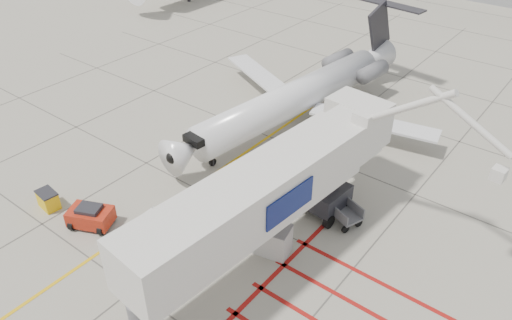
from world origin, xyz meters
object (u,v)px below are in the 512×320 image
Objects in this scene: jet_bridge at (252,209)px; regional_jet at (277,90)px; spill_bin at (48,200)px; pushback_tug at (90,216)px.

regional_jet is at bearing 126.22° from jet_bridge.
pushback_tug is at bearing 16.14° from spill_bin.
jet_bridge reaches higher than regional_jet.
jet_bridge is at bearing 22.70° from spill_bin.
spill_bin is at bearing -158.72° from jet_bridge.
regional_jet is 13.98m from jet_bridge.
pushback_tug is (-9.36, -3.11, -3.22)m from jet_bridge.
pushback_tug is 3.44m from spill_bin.
spill_bin is at bearing 164.88° from pushback_tug.
jet_bridge is 10.37m from pushback_tug.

